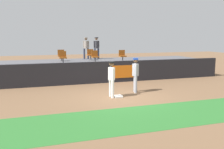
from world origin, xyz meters
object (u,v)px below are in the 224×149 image
at_px(player_runner_visitor, 135,73).
at_px(seat_front_center, 95,56).
at_px(first_base, 118,96).
at_px(player_fielder_home, 112,77).
at_px(seat_front_left, 63,57).
at_px(seat_front_right, 122,55).
at_px(seat_back_center, 90,54).
at_px(spectator_capped, 86,47).
at_px(seat_back_left, 61,55).
at_px(spectator_hooded, 96,46).

relative_size(player_runner_visitor, seat_front_center, 2.21).
height_order(first_base, player_runner_visitor, player_runner_visitor).
relative_size(player_fielder_home, seat_front_left, 2.13).
height_order(first_base, seat_front_right, seat_front_right).
relative_size(seat_back_center, spectator_capped, 0.48).
relative_size(seat_front_right, seat_back_left, 1.00).
bearing_deg(spectator_hooded, seat_front_right, 109.04).
height_order(player_runner_visitor, spectator_capped, spectator_capped).
bearing_deg(seat_back_center, spectator_hooded, 49.70).
distance_m(seat_back_center, spectator_capped, 1.19).
bearing_deg(seat_front_right, player_fielder_home, -115.54).
relative_size(spectator_hooded, spectator_capped, 1.00).
height_order(player_runner_visitor, spectator_hooded, spectator_hooded).
bearing_deg(seat_front_right, spectator_capped, 125.97).
bearing_deg(spectator_hooded, spectator_capped, -23.12).
bearing_deg(seat_front_right, seat_back_center, 137.34).
xyz_separation_m(seat_front_left, seat_back_left, (0.08, 1.80, 0.00)).
bearing_deg(seat_back_left, seat_back_center, -0.00).
xyz_separation_m(seat_front_right, spectator_capped, (-2.07, 2.85, 0.54)).
distance_m(seat_front_right, spectator_capped, 3.56).
bearing_deg(seat_front_right, first_base, -112.28).
xyz_separation_m(player_runner_visitor, seat_back_left, (-3.23, 6.41, 0.59)).
height_order(player_fielder_home, seat_back_center, seat_back_center).
height_order(seat_front_right, spectator_hooded, spectator_hooded).
height_order(player_fielder_home, spectator_hooded, spectator_hooded).
height_order(seat_front_right, seat_front_center, same).
bearing_deg(player_runner_visitor, spectator_hooded, -161.75).
relative_size(seat_front_left, seat_front_center, 1.00).
height_order(first_base, spectator_hooded, spectator_hooded).
xyz_separation_m(first_base, spectator_capped, (0.13, 8.21, 2.17)).
bearing_deg(seat_front_center, seat_front_right, 0.00).
distance_m(seat_back_center, seat_front_center, 1.80).
height_order(player_fielder_home, seat_back_left, seat_back_left).
xyz_separation_m(first_base, player_fielder_home, (-0.31, 0.12, 0.99)).
distance_m(first_base, seat_back_center, 7.34).
relative_size(first_base, seat_back_left, 0.48).
bearing_deg(seat_front_center, seat_back_center, 87.07).
xyz_separation_m(seat_front_left, spectator_hooded, (3.00, 2.61, 0.54)).
relative_size(seat_front_left, seat_back_center, 1.00).
bearing_deg(seat_front_left, seat_back_left, 87.43).
bearing_deg(seat_back_left, first_base, -74.48).
bearing_deg(seat_front_left, spectator_hooded, 41.06).
xyz_separation_m(seat_front_center, spectator_hooded, (0.78, 2.61, 0.54)).
bearing_deg(seat_front_left, first_base, -68.89).
height_order(first_base, seat_front_center, seat_front_center).
relative_size(first_base, spectator_capped, 0.23).
bearing_deg(spectator_hooded, seat_front_left, 34.31).
xyz_separation_m(seat_front_center, seat_back_left, (-2.14, 1.80, 0.00)).
relative_size(player_runner_visitor, spectator_hooded, 1.06).
xyz_separation_m(player_fielder_home, seat_front_right, (2.50, 5.24, 0.64)).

